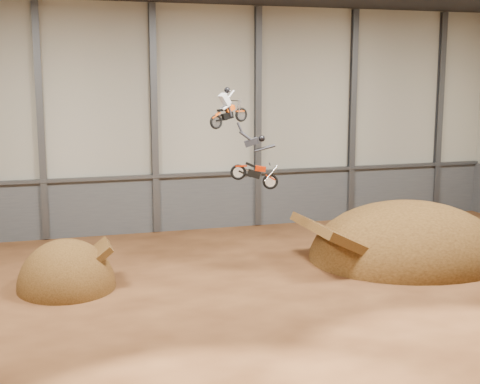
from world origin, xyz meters
The scene contains 13 objects.
floor centered at (0.00, 0.00, 0.00)m, with size 40.00×40.00×0.00m, color #4A2813.
back_wall centered at (0.00, 15.00, 7.00)m, with size 40.00×0.10×14.00m, color #B3B09F.
lower_band_back centered at (0.00, 14.90, 1.75)m, with size 39.80×0.18×3.50m, color #4E5156.
steel_rail centered at (0.00, 14.75, 3.55)m, with size 39.80×0.35×0.20m, color #47494F.
steel_column_1 centered at (-10.00, 14.80, 7.00)m, with size 0.40×0.36×13.90m, color #47494F.
steel_column_2 centered at (-3.33, 14.80, 7.00)m, with size 0.40×0.36×13.90m, color #47494F.
steel_column_3 centered at (3.33, 14.80, 7.00)m, with size 0.40×0.36×13.90m, color #47494F.
steel_column_4 centered at (10.00, 14.80, 7.00)m, with size 0.40×0.36×13.90m, color #47494F.
steel_column_5 centered at (16.67, 14.80, 7.00)m, with size 0.40×0.36×13.90m, color #47494F.
takeoff_ramp centered at (-9.26, 4.95, 0.00)m, with size 4.49×5.18×4.49m, color #402710.
landing_ramp centered at (8.48, 4.76, 0.00)m, with size 10.71×9.47×6.18m, color #402710.
fmx_rider_a centered at (-1.21, 5.47, 8.29)m, with size 2.20×0.84×1.99m, color #DC4B0C, non-canonical shape.
fmx_rider_b centered at (-0.40, 4.47, 5.84)m, with size 3.14×0.90×2.69m, color red, non-canonical shape.
Camera 1 is at (-10.25, -25.83, 9.64)m, focal length 50.00 mm.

